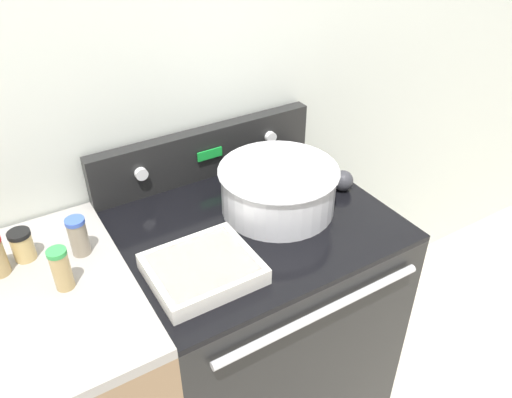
{
  "coord_description": "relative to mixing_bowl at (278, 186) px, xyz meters",
  "views": [
    {
      "loc": [
        -0.63,
        -0.71,
        1.84
      ],
      "look_at": [
        0.02,
        0.35,
        1.0
      ],
      "focal_mm": 35.0,
      "sensor_mm": 36.0,
      "label": 1
    }
  ],
  "objects": [
    {
      "name": "mixing_bowl",
      "position": [
        0.0,
        0.0,
        0.0
      ],
      "size": [
        0.37,
        0.37,
        0.14
      ],
      "color": "silver",
      "rests_on": "stove_range"
    },
    {
      "name": "control_panel",
      "position": [
        -0.1,
        0.3,
        0.01
      ],
      "size": [
        0.8,
        0.07,
        0.17
      ],
      "color": "black",
      "rests_on": "stove_range"
    },
    {
      "name": "ladle",
      "position": [
        0.24,
        -0.0,
        -0.05
      ],
      "size": [
        0.07,
        0.3,
        0.07
      ],
      "color": "#333338",
      "rests_on": "stove_range"
    },
    {
      "name": "kitchen_wall",
      "position": [
        -0.1,
        0.36,
        0.23
      ],
      "size": [
        8.0,
        0.05,
        2.5
      ],
      "color": "silver",
      "rests_on": "ground_plane"
    },
    {
      "name": "spice_jar_black_cap",
      "position": [
        -0.72,
        0.15,
        -0.02
      ],
      "size": [
        0.06,
        0.06,
        0.09
      ],
      "color": "tan",
      "rests_on": "side_counter"
    },
    {
      "name": "spice_jar_green_cap",
      "position": [
        -0.66,
        -0.02,
        -0.01
      ],
      "size": [
        0.05,
        0.05,
        0.12
      ],
      "color": "tan",
      "rests_on": "side_counter"
    },
    {
      "name": "spice_jar_blue_cap",
      "position": [
        -0.58,
        0.09,
        -0.01
      ],
      "size": [
        0.05,
        0.05,
        0.11
      ],
      "color": "gray",
      "rests_on": "side_counter"
    },
    {
      "name": "casserole_dish",
      "position": [
        -0.34,
        -0.16,
        -0.05
      ],
      "size": [
        0.27,
        0.24,
        0.05
      ],
      "color": "silver",
      "rests_on": "stove_range"
    },
    {
      "name": "stove_range",
      "position": [
        -0.1,
        -0.01,
        -0.55
      ],
      "size": [
        0.8,
        0.7,
        0.94
      ],
      "color": "black",
      "rests_on": "ground_plane"
    }
  ]
}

